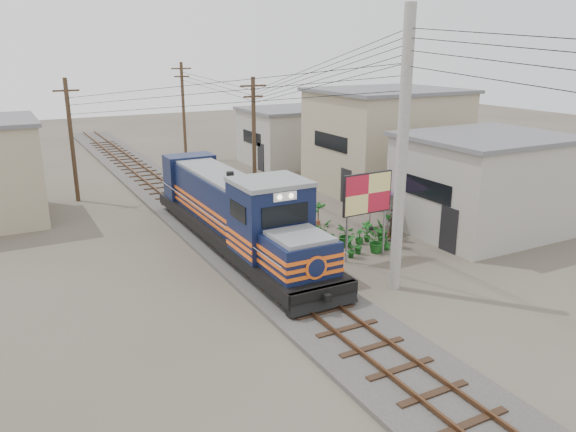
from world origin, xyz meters
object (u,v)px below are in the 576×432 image
locomotive (236,213)px  billboard (367,196)px  vendor (392,223)px  market_umbrella (371,187)px

locomotive → billboard: locomotive is taller
locomotive → billboard: size_ratio=4.02×
billboard → vendor: 3.32m
vendor → market_umbrella: bearing=-126.0°
locomotive → market_umbrella: locomotive is taller
market_umbrella → vendor: (-0.09, -1.86, -1.30)m
locomotive → market_umbrella: bearing=-4.1°
locomotive → market_umbrella: 6.90m
billboard → market_umbrella: billboard is taller
locomotive → billboard: 5.78m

